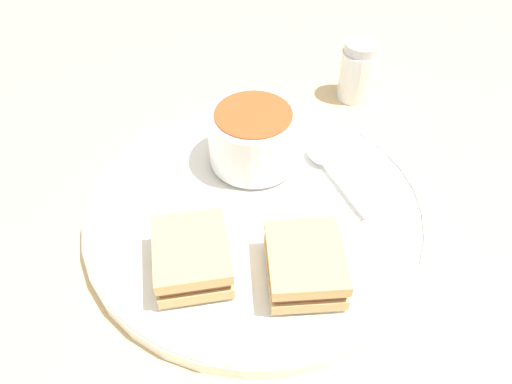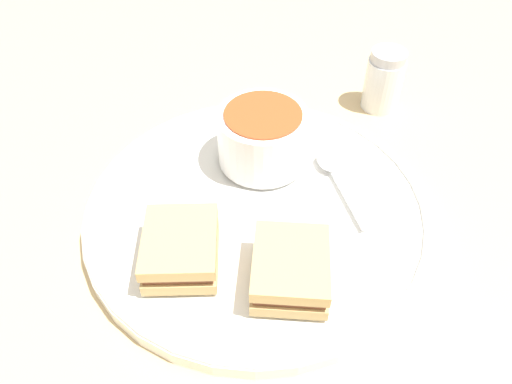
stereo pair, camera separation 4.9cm
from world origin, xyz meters
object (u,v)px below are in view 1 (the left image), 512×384
Objects in this scene: spoon at (323,160)px; salt_shaker at (358,71)px; soup_bowl at (254,136)px; sandwich_half_far at (305,264)px; sandwich_half_near at (192,256)px.

spoon is 1.45× the size of salt_shaker.
soup_bowl is 0.95× the size of sandwich_half_far.
sandwich_half_near is (-0.07, 0.14, -0.01)m from soup_bowl.
soup_bowl is 0.08m from spoon.
soup_bowl reaches higher than sandwich_half_near.
salt_shaker is (0.16, -0.26, 0.00)m from sandwich_half_far.
soup_bowl is at bearing -25.49° from sandwich_half_far.
soup_bowl is 1.22× the size of salt_shaker.
sandwich_half_near is (-0.02, 0.19, 0.01)m from spoon.
salt_shaker is at bearing -44.39° from spoon.
soup_bowl is at bearing -62.07° from sandwich_half_near.
sandwich_half_near is at bearing 105.46° from salt_shaker.
spoon is 1.13× the size of sandwich_half_far.
salt_shaker is (0.07, -0.14, 0.01)m from spoon.
soup_bowl is 0.96× the size of sandwich_half_near.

